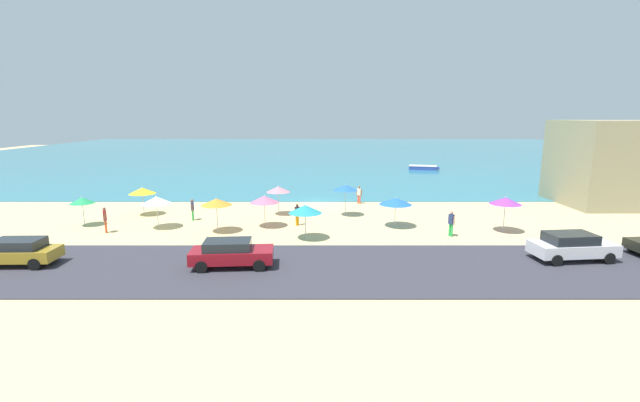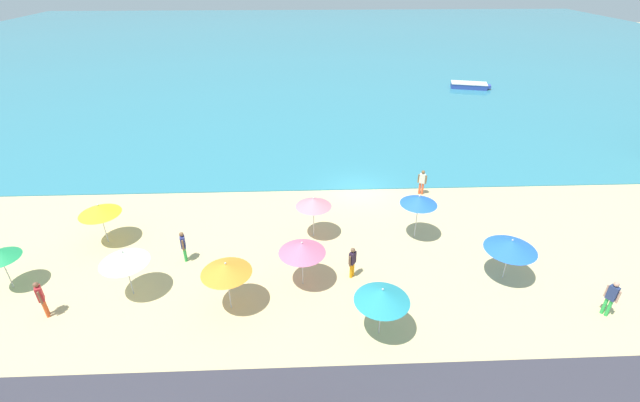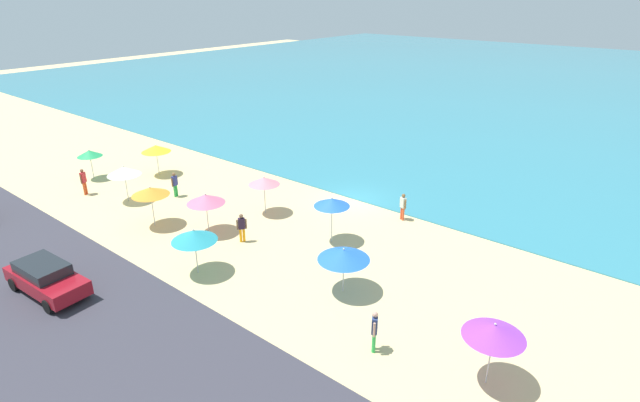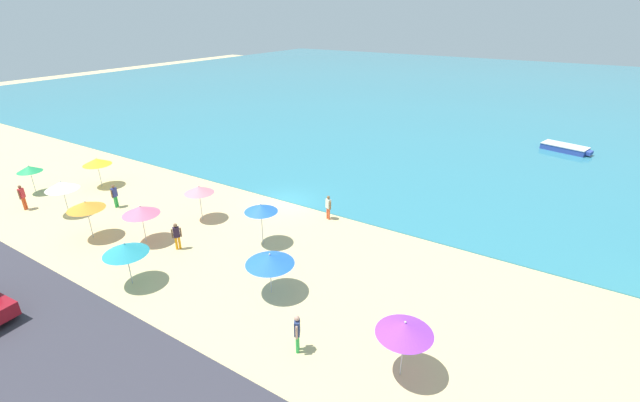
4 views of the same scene
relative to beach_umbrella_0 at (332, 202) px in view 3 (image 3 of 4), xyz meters
The scene contains 19 objects.
ground_plane 6.57m from the beach_umbrella_0, 113.35° to the left, with size 160.00×160.00×0.00m, color #D4BB83.
sea 60.73m from the beach_umbrella_0, 92.30° to the left, with size 150.00×110.00×0.05m, color teal.
coastal_road 12.81m from the beach_umbrella_0, 101.13° to the right, with size 80.00×8.00×0.06m, color #36343E.
beach_umbrella_0 is the anchor object (origin of this frame).
beach_umbrella_1 19.95m from the beach_umbrella_0, behind, with size 1.74×1.74×2.23m.
beach_umbrella_2 4.98m from the beach_umbrella_0, 45.81° to the right, with size 2.38×2.38×2.25m.
beach_umbrella_3 7.43m from the beach_umbrella_0, 114.26° to the right, with size 2.20×2.20×2.40m.
beach_umbrella_4 16.65m from the beach_umbrella_0, behind, with size 2.12×2.12×2.37m.
beach_umbrella_5 14.46m from the beach_umbrella_0, 164.13° to the right, with size 2.14×2.14×2.43m.
beach_umbrella_6 5.53m from the beach_umbrella_0, behind, with size 1.93×1.93×2.45m.
beach_umbrella_7 7.11m from the beach_umbrella_0, 149.76° to the right, with size 2.15×2.15×2.41m.
beach_umbrella_8 10.58m from the beach_umbrella_0, 151.68° to the right, with size 2.15×2.15×2.48m.
beach_umbrella_9 11.97m from the beach_umbrella_0, 24.72° to the right, with size 2.15×2.15×2.57m.
bather_0 17.93m from the beach_umbrella_0, 163.15° to the right, with size 0.36×0.52×1.82m.
bather_1 12.25m from the beach_umbrella_0, behind, with size 0.30×0.56×1.69m.
bather_2 5.35m from the beach_umbrella_0, 72.31° to the left, with size 0.52×0.35×1.68m.
bather_3 9.26m from the beach_umbrella_0, 41.76° to the right, with size 0.37×0.51×1.78m.
bather_4 5.11m from the beach_umbrella_0, 140.32° to the right, with size 0.39×0.48×1.67m.
parked_car_3 14.10m from the beach_umbrella_0, 119.33° to the right, with size 4.51×2.13×1.47m.
Camera 3 is at (17.45, -25.01, 12.89)m, focal length 28.00 mm.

